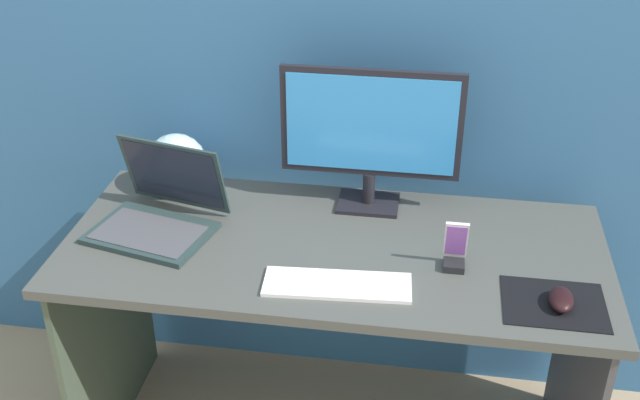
# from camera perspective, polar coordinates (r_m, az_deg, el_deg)

# --- Properties ---
(wall_back) EXTENTS (6.00, 0.04, 2.50)m
(wall_back) POSITION_cam_1_polar(r_m,az_deg,el_deg) (2.29, 2.59, 12.77)
(wall_back) COLOR #33618E
(wall_back) RESTS_ON ground_plane
(desk) EXTENTS (1.48, 0.66, 0.76)m
(desk) POSITION_cam_1_polar(r_m,az_deg,el_deg) (2.21, 0.96, -6.68)
(desk) COLOR #464742
(desk) RESTS_ON ground_plane
(monitor) EXTENTS (0.52, 0.14, 0.43)m
(monitor) POSITION_cam_1_polar(r_m,az_deg,el_deg) (2.21, 3.75, 5.01)
(monitor) COLOR black
(monitor) RESTS_ON desk
(laptop) EXTENTS (0.38, 0.36, 0.23)m
(laptop) POSITION_cam_1_polar(r_m,az_deg,el_deg) (2.22, -11.79, -0.93)
(laptop) COLOR #283838
(laptop) RESTS_ON desk
(fishbowl) EXTENTS (0.19, 0.19, 0.19)m
(fishbowl) POSITION_cam_1_polar(r_m,az_deg,el_deg) (2.39, -10.53, 2.61)
(fishbowl) COLOR silver
(fishbowl) RESTS_ON desk
(keyboard_external) EXTENTS (0.38, 0.15, 0.01)m
(keyboard_external) POSITION_cam_1_polar(r_m,az_deg,el_deg) (1.96, 1.28, -6.25)
(keyboard_external) COLOR white
(keyboard_external) RESTS_ON desk
(mousepad) EXTENTS (0.25, 0.20, 0.00)m
(mousepad) POSITION_cam_1_polar(r_m,az_deg,el_deg) (1.99, 16.81, -7.30)
(mousepad) COLOR black
(mousepad) RESTS_ON desk
(mouse) EXTENTS (0.07, 0.10, 0.04)m
(mouse) POSITION_cam_1_polar(r_m,az_deg,el_deg) (1.98, 17.32, -7.00)
(mouse) COLOR black
(mouse) RESTS_ON mousepad
(phone_in_dock) EXTENTS (0.06, 0.06, 0.14)m
(phone_in_dock) POSITION_cam_1_polar(r_m,az_deg,el_deg) (2.04, 9.90, -3.74)
(phone_in_dock) COLOR black
(phone_in_dock) RESTS_ON desk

